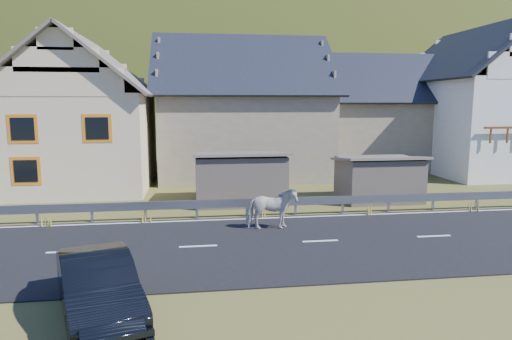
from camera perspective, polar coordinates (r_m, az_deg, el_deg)
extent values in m
plane|color=#44471B|center=(15.37, 8.04, -8.93)|extent=(160.00, 160.00, 0.00)
cube|color=black|center=(15.36, 8.04, -8.86)|extent=(60.00, 7.00, 0.04)
cube|color=silver|center=(15.35, 8.04, -8.77)|extent=(60.00, 6.60, 0.01)
cube|color=#93969B|center=(18.67, 4.98, -3.92)|extent=(28.00, 0.08, 0.34)
cube|color=#93969B|center=(19.21, -25.69, -5.09)|extent=(0.10, 0.06, 0.70)
cube|color=#93969B|center=(18.69, -19.82, -5.10)|extent=(0.10, 0.06, 0.70)
cube|color=#93969B|center=(18.38, -13.68, -5.06)|extent=(0.10, 0.06, 0.70)
cube|color=#93969B|center=(18.28, -7.41, -4.96)|extent=(0.10, 0.06, 0.70)
cube|color=#93969B|center=(18.40, -1.15, -4.80)|extent=(0.10, 0.06, 0.70)
cube|color=#93969B|center=(18.74, 4.95, -4.59)|extent=(0.10, 0.06, 0.70)
cube|color=#93969B|center=(19.27, 10.78, -4.34)|extent=(0.10, 0.06, 0.70)
cube|color=#93969B|center=(20.00, 16.23, -4.07)|extent=(0.10, 0.06, 0.70)
cube|color=#93969B|center=(20.89, 21.25, -3.78)|extent=(0.10, 0.06, 0.70)
cube|color=#93969B|center=(21.92, 25.83, -3.50)|extent=(0.10, 0.06, 0.70)
cube|color=#6D6053|center=(20.98, -2.06, -1.07)|extent=(4.30, 3.30, 2.40)
cube|color=#6D6053|center=(22.14, 15.06, -1.11)|extent=(3.80, 2.90, 2.20)
cube|color=beige|center=(26.82, -20.64, 3.49)|extent=(7.00, 9.00, 5.00)
cube|color=orange|center=(22.88, -27.13, 4.60)|extent=(1.30, 0.12, 1.30)
cube|color=orange|center=(22.04, -19.23, 4.95)|extent=(1.30, 0.12, 1.30)
cube|color=orange|center=(23.05, -26.82, -0.11)|extent=(1.30, 0.12, 1.30)
cube|color=gray|center=(28.76, -24.38, 11.69)|extent=(0.70, 0.70, 2.40)
cube|color=gray|center=(29.32, -1.84, 4.41)|extent=(10.00, 9.00, 5.00)
cube|color=gray|center=(33.81, 14.94, 4.33)|extent=(9.00, 8.00, 4.60)
cube|color=white|center=(34.00, 26.37, 4.94)|extent=(8.00, 10.00, 6.00)
ellipsoid|color=#273411|center=(195.85, -5.20, 1.23)|extent=(440.00, 280.00, 260.00)
imported|color=beige|center=(16.42, 1.91, -4.82)|extent=(0.83, 1.81, 1.53)
imported|color=black|center=(10.61, -19.16, -13.54)|extent=(2.68, 4.37, 1.36)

